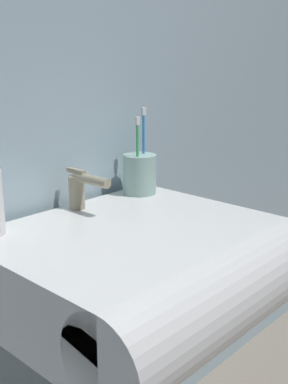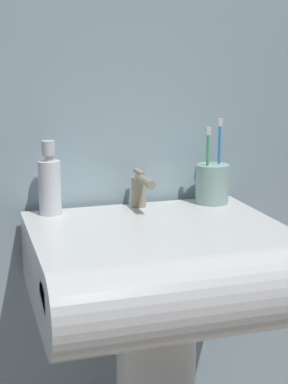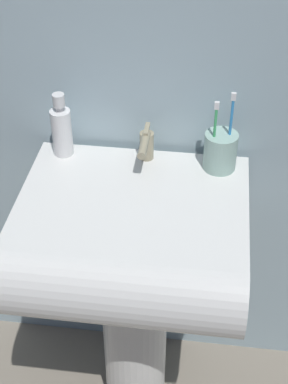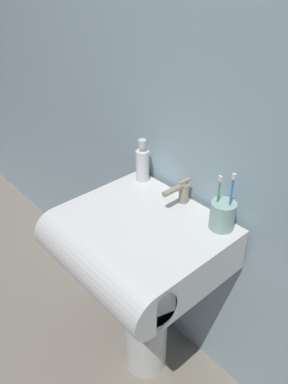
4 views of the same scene
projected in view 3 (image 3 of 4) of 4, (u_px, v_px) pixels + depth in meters
name	position (u px, v px, depth m)	size (l,w,h in m)	color
wall_back	(147.00, 21.00, 1.44)	(5.00, 0.05, 2.40)	#9EB7C1
sink_pedestal	(135.00, 329.00, 1.78)	(0.19, 0.19, 0.68)	white
sink_basin	(130.00, 241.00, 1.46)	(0.57, 0.52, 0.17)	white
faucet	(146.00, 145.00, 1.55)	(0.04, 0.14, 0.10)	tan
toothbrush_cup	(220.00, 151.00, 1.53)	(0.09, 0.09, 0.22)	#99BFB2
soap_bottle	(62.00, 130.00, 1.57)	(0.05, 0.05, 0.18)	white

